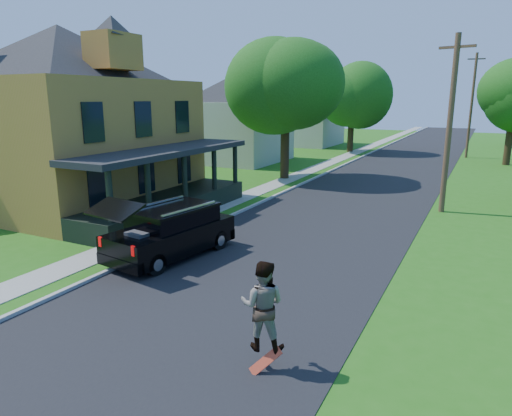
% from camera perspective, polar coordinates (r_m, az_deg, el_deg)
% --- Properties ---
extents(ground, '(140.00, 140.00, 0.00)m').
position_cam_1_polar(ground, '(13.34, -3.23, -10.10)').
color(ground, '#236313').
rests_on(ground, ground).
extents(street, '(8.00, 120.00, 0.02)m').
position_cam_1_polar(street, '(31.61, 15.25, 3.39)').
color(street, black).
rests_on(street, ground).
extents(curb, '(0.15, 120.00, 0.12)m').
position_cam_1_polar(curb, '(32.65, 8.28, 4.04)').
color(curb, '#A09F9A').
rests_on(curb, ground).
extents(sidewalk, '(1.30, 120.00, 0.03)m').
position_cam_1_polar(sidewalk, '(33.17, 5.74, 4.27)').
color(sidewalk, gray).
rests_on(sidewalk, ground).
extents(front_walk, '(6.50, 1.20, 0.03)m').
position_cam_1_polar(front_walk, '(23.41, -16.13, -0.15)').
color(front_walk, gray).
rests_on(front_walk, ground).
extents(main_house, '(15.56, 15.56, 10.10)m').
position_cam_1_polar(main_house, '(25.17, -22.54, 11.62)').
color(main_house, '#B27234').
rests_on(main_house, ground).
extents(neighbor_house_mid, '(12.78, 12.78, 8.30)m').
position_cam_1_polar(neighbor_house_mid, '(39.77, -2.85, 11.94)').
color(neighbor_house_mid, beige).
rests_on(neighbor_house_mid, ground).
extents(neighbor_house_far, '(12.78, 12.78, 8.30)m').
position_cam_1_polar(neighbor_house_far, '(54.25, 5.74, 12.34)').
color(neighbor_house_far, beige).
rests_on(neighbor_house_far, ground).
extents(black_suv, '(2.58, 5.23, 2.34)m').
position_cam_1_polar(black_suv, '(15.90, -10.59, -2.93)').
color(black_suv, black).
rests_on(black_suv, ground).
extents(skateboarder, '(1.06, 0.92, 1.87)m').
position_cam_1_polar(skateboarder, '(9.31, 0.83, -12.06)').
color(skateboarder, black).
rests_on(skateboarder, ground).
extents(skateboard, '(0.62, 0.43, 0.58)m').
position_cam_1_polar(skateboard, '(9.58, 1.22, -18.68)').
color(skateboard, '#B3290F').
rests_on(skateboard, ground).
extents(tree_left_mid, '(7.10, 6.90, 9.63)m').
position_cam_1_polar(tree_left_mid, '(30.88, 3.69, 15.25)').
color(tree_left_mid, black).
rests_on(tree_left_mid, ground).
extents(tree_left_far, '(6.83, 6.89, 9.40)m').
position_cam_1_polar(tree_left_far, '(47.46, 11.98, 14.28)').
color(tree_left_far, black).
rests_on(tree_left_far, ground).
extents(utility_pole_near, '(1.58, 0.52, 8.16)m').
position_cam_1_polar(utility_pole_near, '(23.21, 23.06, 9.75)').
color(utility_pole_near, '#4E3724').
rests_on(utility_pole_near, ground).
extents(utility_pole_far, '(1.44, 0.26, 9.19)m').
position_cam_1_polar(utility_pole_far, '(45.99, 25.34, 11.57)').
color(utility_pole_far, '#4E3724').
rests_on(utility_pole_far, ground).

